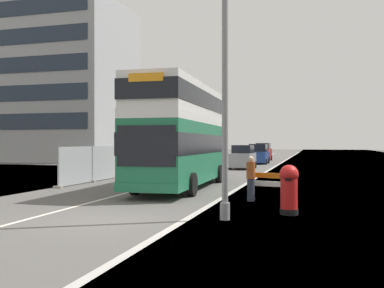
{
  "coord_description": "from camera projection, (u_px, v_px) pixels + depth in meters",
  "views": [
    {
      "loc": [
        5.89,
        -11.39,
        2.25
      ],
      "look_at": [
        0.89,
        6.2,
        2.2
      ],
      "focal_mm": 40.5,
      "sensor_mm": 36.0,
      "label": 1
    }
  ],
  "objects": [
    {
      "name": "roadworks_barrier",
      "position": [
        268.0,
        184.0,
        16.75
      ],
      "size": [
        1.61,
        0.79,
        1.08
      ],
      "color": "orange",
      "rests_on": "ground"
    },
    {
      "name": "backdrop_office_block",
      "position": [
        25.0,
        86.0,
        56.12
      ],
      "size": [
        27.08,
        12.77,
        19.27
      ],
      "color": "#9EA0A3",
      "rests_on": "ground"
    },
    {
      "name": "red_pillar_postbox",
      "position": [
        289.0,
        187.0,
        13.57
      ],
      "size": [
        0.6,
        0.6,
        1.56
      ],
      "color": "black",
      "rests_on": "ground"
    },
    {
      "name": "bare_tree_far_verge_near",
      "position": [
        137.0,
        143.0,
        51.65
      ],
      "size": [
        3.3,
        2.66,
        4.68
      ],
      "color": "#4C3D2D",
      "rests_on": "ground"
    },
    {
      "name": "ground",
      "position": [
        124.0,
        222.0,
        12.53
      ],
      "size": [
        140.0,
        280.0,
        0.1
      ],
      "color": "#565451"
    },
    {
      "name": "construction_site_fence",
      "position": [
        156.0,
        158.0,
        34.45
      ],
      "size": [
        0.44,
        27.4,
        2.1
      ],
      "color": "#A8AAAD",
      "rests_on": "ground"
    },
    {
      "name": "lamppost_foreground",
      "position": [
        225.0,
        70.0,
        12.61
      ],
      "size": [
        0.29,
        0.7,
        9.24
      ],
      "color": "gray",
      "rests_on": "ground"
    },
    {
      "name": "car_receding_far",
      "position": [
        263.0,
        152.0,
        54.29
      ],
      "size": [
        1.91,
        4.56,
        2.22
      ],
      "color": "maroon",
      "rests_on": "ground"
    },
    {
      "name": "bare_tree_far_verge_mid",
      "position": [
        201.0,
        143.0,
        65.34
      ],
      "size": [
        2.14,
        3.05,
        4.88
      ],
      "color": "#4C3D2D",
      "rests_on": "ground"
    },
    {
      "name": "car_receding_mid",
      "position": [
        258.0,
        155.0,
        46.29
      ],
      "size": [
        2.09,
        4.18,
        2.13
      ],
      "color": "navy",
      "rests_on": "ground"
    },
    {
      "name": "car_oncoming_near",
      "position": [
        243.0,
        158.0,
        37.48
      ],
      "size": [
        1.95,
        4.24,
        2.05
      ],
      "color": "gray",
      "rests_on": "ground"
    },
    {
      "name": "double_decker_bus",
      "position": [
        183.0,
        134.0,
        21.79
      ],
      "size": [
        3.12,
        11.29,
        5.07
      ],
      "color": "#1E6B47",
      "rests_on": "ground"
    },
    {
      "name": "pedestrian_at_kerb",
      "position": [
        251.0,
        178.0,
        16.67
      ],
      "size": [
        0.34,
        0.34,
        1.74
      ],
      "color": "#2D3342",
      "rests_on": "ground"
    }
  ]
}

